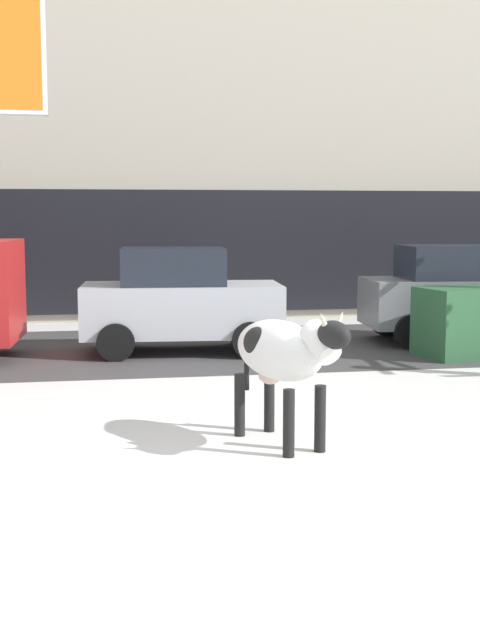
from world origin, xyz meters
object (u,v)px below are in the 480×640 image
(car_grey_hatchback, at_px, (455,294))
(dumpster, at_px, (470,322))
(cow_holstein, at_px, (281,353))
(pedestrian_near_billboard, at_px, (181,288))
(car_silver_hatchback, at_px, (180,301))

(car_grey_hatchback, distance_m, dumpster, 1.78)
(cow_holstein, distance_m, dumpster, 6.82)
(pedestrian_near_billboard, bearing_deg, car_grey_hatchback, -30.06)
(car_silver_hatchback, bearing_deg, cow_holstein, -86.44)
(cow_holstein, relative_size, car_silver_hatchback, 0.53)
(car_silver_hatchback, relative_size, car_grey_hatchback, 1.00)
(dumpster, bearing_deg, cow_holstein, -131.37)
(pedestrian_near_billboard, bearing_deg, car_silver_hatchback, -96.45)
(car_grey_hatchback, distance_m, pedestrian_near_billboard, 5.77)
(cow_holstein, relative_size, car_grey_hatchback, 0.53)
(cow_holstein, xyz_separation_m, car_grey_hatchback, (4.96, 6.79, -0.07))
(cow_holstein, relative_size, pedestrian_near_billboard, 1.11)
(cow_holstein, relative_size, dumpster, 1.13)
(car_grey_hatchback, height_order, pedestrian_near_billboard, car_grey_hatchback)
(cow_holstein, height_order, dumpster, cow_holstein)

